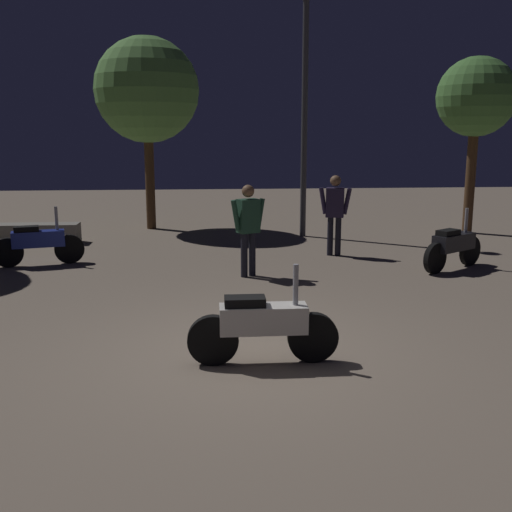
% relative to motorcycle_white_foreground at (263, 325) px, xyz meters
% --- Properties ---
extents(ground_plane, '(40.00, 40.00, 0.00)m').
position_rel_motorcycle_white_foreground_xyz_m(ground_plane, '(-0.22, 0.33, -0.44)').
color(ground_plane, '#756656').
extents(motorcycle_white_foreground, '(1.66, 0.30, 1.11)m').
position_rel_motorcycle_white_foreground_xyz_m(motorcycle_white_foreground, '(0.00, 0.00, 0.00)').
color(motorcycle_white_foreground, black).
rests_on(motorcycle_white_foreground, ground_plane).
extents(motorcycle_black_parked_left, '(1.43, 1.01, 1.11)m').
position_rel_motorcycle_white_foreground_xyz_m(motorcycle_black_parked_left, '(3.91, 4.31, 0.00)').
color(motorcycle_black_parked_left, black).
rests_on(motorcycle_black_parked_left, ground_plane).
extents(motorcycle_blue_parked_right, '(1.63, 0.53, 1.11)m').
position_rel_motorcycle_white_foreground_xyz_m(motorcycle_blue_parked_right, '(-3.79, 5.28, 0.00)').
color(motorcycle_blue_parked_right, black).
rests_on(motorcycle_blue_parked_right, ground_plane).
extents(person_rider_beside, '(0.64, 0.37, 1.61)m').
position_rel_motorcycle_white_foreground_xyz_m(person_rider_beside, '(0.11, 4.06, 0.52)').
color(person_rider_beside, black).
rests_on(person_rider_beside, ground_plane).
extents(person_bystander_far, '(0.66, 0.32, 1.64)m').
position_rel_motorcycle_white_foreground_xyz_m(person_bystander_far, '(1.99, 5.75, 0.54)').
color(person_bystander_far, black).
rests_on(person_bystander_far, ground_plane).
extents(streetlamp_near, '(0.36, 0.36, 5.75)m').
position_rel_motorcycle_white_foreground_xyz_m(streetlamp_near, '(1.71, 8.10, 3.14)').
color(streetlamp_near, '#38383D').
rests_on(streetlamp_near, ground_plane).
extents(tree_left_bg, '(1.90, 1.90, 4.26)m').
position_rel_motorcycle_white_foreground_xyz_m(tree_left_bg, '(5.90, 8.26, 2.83)').
color(tree_left_bg, '#4C331E').
rests_on(tree_left_bg, ground_plane).
extents(tree_right_bg, '(2.62, 2.62, 4.82)m').
position_rel_motorcycle_white_foreground_xyz_m(tree_right_bg, '(-2.06, 9.57, 3.06)').
color(tree_right_bg, '#4C331E').
rests_on(tree_right_bg, ground_plane).
extents(planter_wall_low, '(3.38, 0.50, 0.45)m').
position_rel_motorcycle_white_foreground_xyz_m(planter_wall_low, '(-5.21, 7.62, -0.21)').
color(planter_wall_low, gray).
rests_on(planter_wall_low, ground_plane).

